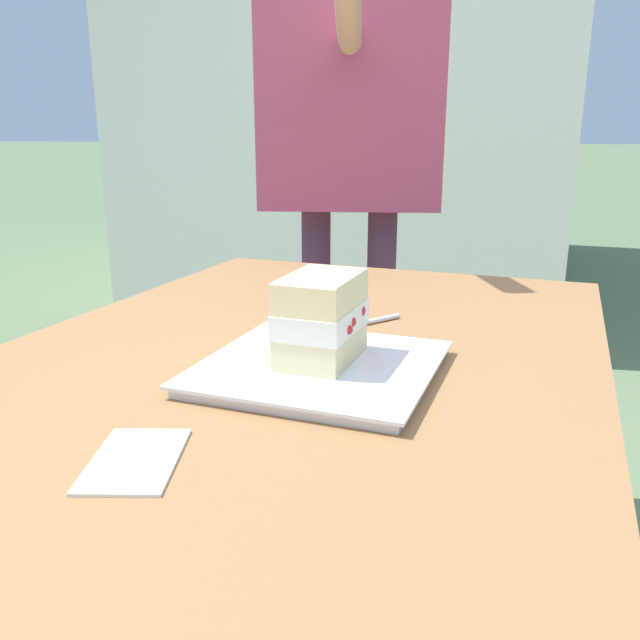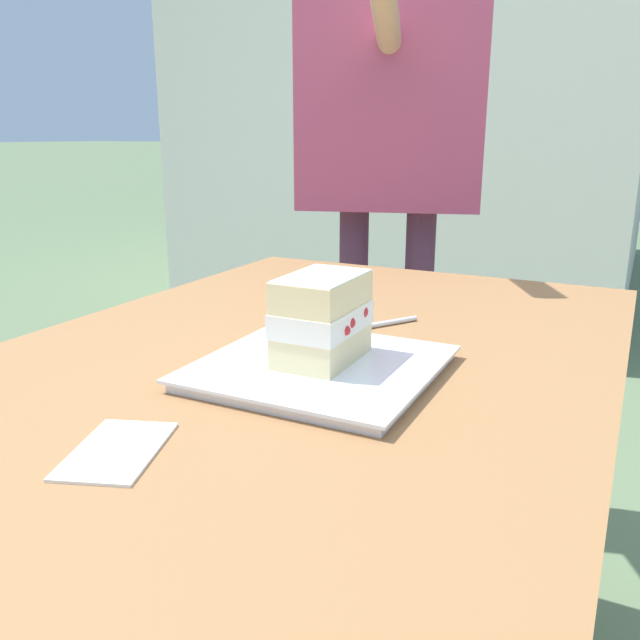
{
  "view_description": "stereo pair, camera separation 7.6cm",
  "coord_description": "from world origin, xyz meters",
  "px_view_note": "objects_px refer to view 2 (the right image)",
  "views": [
    {
      "loc": [
        0.67,
        0.32,
        0.99
      ],
      "look_at": [
        -0.01,
        0.06,
        0.78
      ],
      "focal_mm": 36.6,
      "sensor_mm": 36.0,
      "label": 1
    },
    {
      "loc": [
        0.64,
        0.39,
        0.99
      ],
      "look_at": [
        -0.01,
        0.06,
        0.78
      ],
      "focal_mm": 36.6,
      "sensor_mm": 36.0,
      "label": 2
    }
  ],
  "objects_px": {
    "dessert_plate": "(320,368)",
    "cake_slice": "(322,318)",
    "patio_table": "(273,450)",
    "diner_person": "(391,99)",
    "dessert_fork": "(363,327)",
    "paper_napkin": "(117,450)"
  },
  "relations": [
    {
      "from": "dessert_plate",
      "to": "cake_slice",
      "type": "height_order",
      "value": "cake_slice"
    },
    {
      "from": "patio_table",
      "to": "dessert_plate",
      "type": "distance_m",
      "value": 0.13
    },
    {
      "from": "diner_person",
      "to": "dessert_plate",
      "type": "bearing_deg",
      "value": 15.97
    },
    {
      "from": "cake_slice",
      "to": "dessert_fork",
      "type": "relative_size",
      "value": 0.81
    },
    {
      "from": "diner_person",
      "to": "patio_table",
      "type": "bearing_deg",
      "value": 12.18
    },
    {
      "from": "cake_slice",
      "to": "diner_person",
      "type": "relative_size",
      "value": 0.08
    },
    {
      "from": "patio_table",
      "to": "diner_person",
      "type": "height_order",
      "value": "diner_person"
    },
    {
      "from": "cake_slice",
      "to": "dessert_fork",
      "type": "xyz_separation_m",
      "value": [
        -0.18,
        -0.03,
        -0.06
      ]
    },
    {
      "from": "dessert_fork",
      "to": "paper_napkin",
      "type": "xyz_separation_m",
      "value": [
        0.45,
        -0.05,
        -0.0
      ]
    },
    {
      "from": "patio_table",
      "to": "dessert_fork",
      "type": "relative_size",
      "value": 8.73
    },
    {
      "from": "paper_napkin",
      "to": "diner_person",
      "type": "distance_m",
      "value": 1.22
    },
    {
      "from": "paper_napkin",
      "to": "diner_person",
      "type": "height_order",
      "value": "diner_person"
    },
    {
      "from": "dessert_plate",
      "to": "paper_napkin",
      "type": "relative_size",
      "value": 1.96
    },
    {
      "from": "patio_table",
      "to": "dessert_fork",
      "type": "bearing_deg",
      "value": 170.41
    },
    {
      "from": "dessert_fork",
      "to": "paper_napkin",
      "type": "distance_m",
      "value": 0.45
    },
    {
      "from": "patio_table",
      "to": "dessert_plate",
      "type": "xyz_separation_m",
      "value": [
        -0.01,
        0.06,
        0.12
      ]
    },
    {
      "from": "dessert_plate",
      "to": "cake_slice",
      "type": "relative_size",
      "value": 2.18
    },
    {
      "from": "dessert_fork",
      "to": "diner_person",
      "type": "distance_m",
      "value": 0.82
    },
    {
      "from": "cake_slice",
      "to": "paper_napkin",
      "type": "distance_m",
      "value": 0.28
    },
    {
      "from": "dessert_fork",
      "to": "diner_person",
      "type": "bearing_deg",
      "value": -161.89
    },
    {
      "from": "patio_table",
      "to": "dessert_plate",
      "type": "bearing_deg",
      "value": 100.3
    },
    {
      "from": "cake_slice",
      "to": "diner_person",
      "type": "xyz_separation_m",
      "value": [
        -0.89,
        -0.26,
        0.29
      ]
    }
  ]
}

